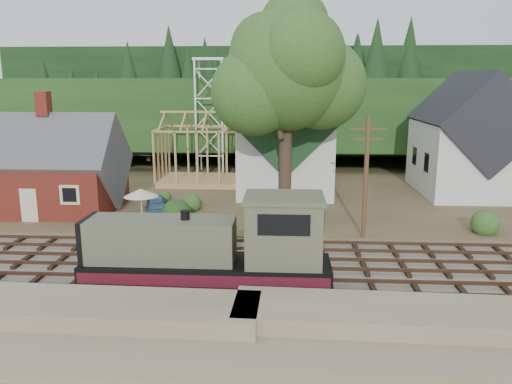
{
  "coord_description": "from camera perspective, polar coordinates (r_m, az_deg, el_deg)",
  "views": [
    {
      "loc": [
        1.92,
        -25.57,
        10.02
      ],
      "look_at": [
        0.11,
        6.0,
        3.0
      ],
      "focal_mm": 35.0,
      "sensor_mm": 36.0,
      "label": 1
    }
  ],
  "objects": [
    {
      "name": "ground",
      "position": [
        27.53,
        -0.95,
        -8.83
      ],
      "size": [
        140.0,
        140.0,
        0.0
      ],
      "primitive_type": "plane",
      "color": "#384C1E",
      "rests_on": "ground"
    },
    {
      "name": "embankment",
      "position": [
        19.89,
        -2.84,
        -17.75
      ],
      "size": [
        64.0,
        5.0,
        1.6
      ],
      "primitive_type": "cube",
      "color": "#7F7259",
      "rests_on": "ground"
    },
    {
      "name": "railroad_bed",
      "position": [
        27.5,
        -0.95,
        -8.67
      ],
      "size": [
        64.0,
        11.0,
        0.16
      ],
      "primitive_type": "cube",
      "color": "#726B5B",
      "rests_on": "ground"
    },
    {
      "name": "village_flat",
      "position": [
        44.72,
        0.74,
        -0.24
      ],
      "size": [
        64.0,
        26.0,
        0.3
      ],
      "primitive_type": "cube",
      "color": "brown",
      "rests_on": "ground"
    },
    {
      "name": "hillside",
      "position": [
        68.34,
        1.64,
        4.08
      ],
      "size": [
        70.0,
        28.96,
        12.74
      ],
      "primitive_type": "cube",
      "rotation": [
        -0.17,
        0.0,
        0.0
      ],
      "color": "#1E3F19",
      "rests_on": "ground"
    },
    {
      "name": "ridge",
      "position": [
        84.19,
        1.96,
        5.67
      ],
      "size": [
        80.0,
        20.0,
        12.0
      ],
      "primitive_type": "cube",
      "color": "black",
      "rests_on": "ground"
    },
    {
      "name": "depot",
      "position": [
        41.29,
        -22.51,
        2.07
      ],
      "size": [
        10.8,
        7.41,
        9.0
      ],
      "color": "maroon",
      "rests_on": "village_flat"
    },
    {
      "name": "church",
      "position": [
        45.51,
        3.38,
        6.39
      ],
      "size": [
        8.4,
        15.17,
        13.0
      ],
      "color": "silver",
      "rests_on": "village_flat"
    },
    {
      "name": "farmhouse",
      "position": [
        47.67,
        23.08,
        5.31
      ],
      "size": [
        8.4,
        10.8,
        10.6
      ],
      "color": "silver",
      "rests_on": "village_flat"
    },
    {
      "name": "timber_frame",
      "position": [
        48.7,
        -6.13,
        4.47
      ],
      "size": [
        8.2,
        6.2,
        6.99
      ],
      "color": "tan",
      "rests_on": "village_flat"
    },
    {
      "name": "lattice_tower",
      "position": [
        54.16,
        -5.25,
        12.48
      ],
      "size": [
        3.2,
        3.2,
        12.12
      ],
      "color": "silver",
      "rests_on": "village_flat"
    },
    {
      "name": "big_tree",
      "position": [
        35.66,
        3.77,
        12.8
      ],
      "size": [
        10.9,
        8.4,
        14.7
      ],
      "color": "#38281E",
      "rests_on": "village_flat"
    },
    {
      "name": "telegraph_pole_near",
      "position": [
        31.72,
        12.45,
        1.73
      ],
      "size": [
        2.2,
        0.28,
        8.0
      ],
      "color": "#4C331E",
      "rests_on": "ground"
    },
    {
      "name": "locomotive",
      "position": [
        24.14,
        -4.63,
        -6.72
      ],
      "size": [
        11.69,
        2.92,
        4.69
      ],
      "color": "black",
      "rests_on": "railroad_bed"
    },
    {
      "name": "car_blue",
      "position": [
        39.09,
        -11.37,
        -1.23
      ],
      "size": [
        2.34,
        3.76,
        1.19
      ],
      "primitive_type": "imported",
      "rotation": [
        0.0,
        0.0,
        0.29
      ],
      "color": "#5389B2",
      "rests_on": "village_flat"
    },
    {
      "name": "patio_set",
      "position": [
        34.88,
        -13.02,
        -0.26
      ],
      "size": [
        2.32,
        2.32,
        2.58
      ],
      "color": "silver",
      "rests_on": "village_flat"
    }
  ]
}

